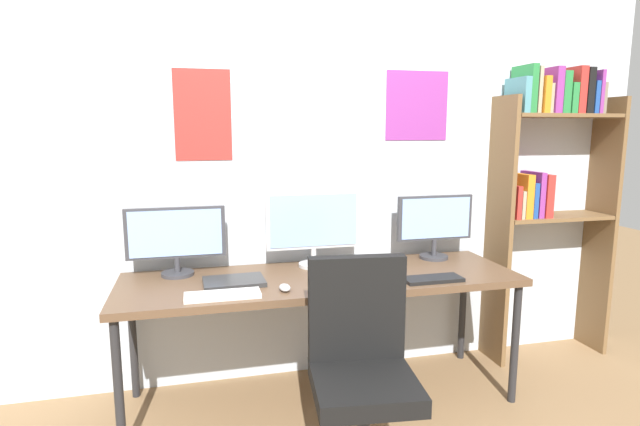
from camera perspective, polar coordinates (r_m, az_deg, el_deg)
name	(u,v)px	position (r m, az deg, el deg)	size (l,w,h in m)	color
wall_back	(306,170)	(3.14, -1.62, 4.89)	(4.61, 0.11, 2.60)	silver
desk	(322,285)	(2.85, 0.24, -8.13)	(2.21, 0.68, 0.74)	brown
bookshelf	(549,169)	(3.66, 24.53, 4.56)	(0.83, 0.28, 1.95)	brown
office_chair	(362,393)	(2.36, 4.74, -19.68)	(0.52, 0.52, 0.99)	#2D2D33
monitor_left	(176,238)	(2.91, -16.00, -2.69)	(0.54, 0.18, 0.39)	#38383D
monitor_center	(313,224)	(2.98, -0.75, -1.31)	(0.57, 0.18, 0.45)	silver
monitor_right	(435,223)	(3.25, 12.87, -1.09)	(0.50, 0.18, 0.40)	#38383D
keyboard_left	(223,295)	(2.54, -10.96, -9.12)	(0.37, 0.13, 0.02)	silver
keyboard_right	(433,279)	(2.81, 12.64, -7.31)	(0.32, 0.13, 0.02)	black
computer_mouse	(285,288)	(2.59, -4.01, -8.43)	(0.06, 0.10, 0.03)	silver
laptop_closed	(234,282)	(2.74, -9.72, -7.66)	(0.32, 0.22, 0.02)	#2D2D2D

